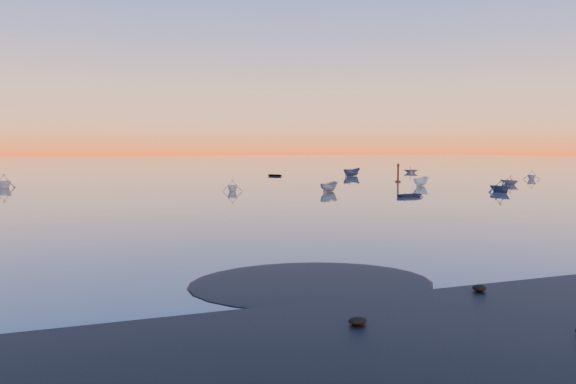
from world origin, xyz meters
name	(u,v)px	position (x,y,z in m)	size (l,w,h in m)	color
ground	(167,173)	(0.00, 100.00, 0.00)	(600.00, 600.00, 0.00)	#625A51
mud_lobes	(524,267)	(0.00, -1.00, 0.01)	(140.00, 6.00, 0.07)	black
moored_fleet	(221,187)	(0.00, 53.00, 0.00)	(124.00, 58.00, 1.20)	white
boat_near_center	(329,192)	(9.74, 40.00, 0.00)	(3.49, 1.47, 1.21)	slate
boat_near_right	(500,192)	(28.23, 32.70, 0.00)	(3.32, 1.50, 1.16)	navy
channel_marker	(398,174)	(28.11, 54.65, 1.20)	(0.85, 0.85, 3.03)	#40180D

